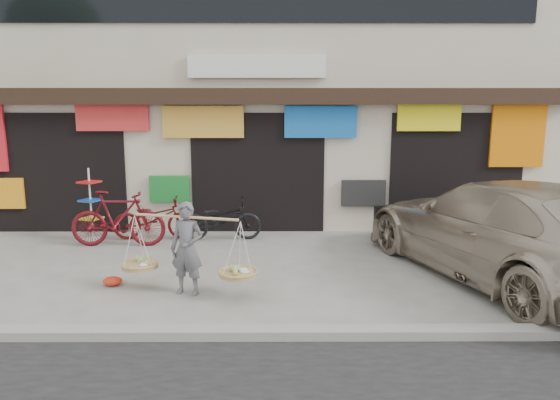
{
  "coord_description": "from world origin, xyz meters",
  "views": [
    {
      "loc": [
        0.46,
        -7.74,
        2.76
      ],
      "look_at": [
        0.49,
        0.9,
        1.2
      ],
      "focal_mm": 32.0,
      "sensor_mm": 36.0,
      "label": 1
    }
  ],
  "objects_px": {
    "street_vendor": "(187,253)",
    "bike_1": "(118,219)",
    "bike_2": "(221,219)",
    "suv": "(502,229)",
    "bike_0": "(154,218)",
    "display_rack": "(91,212)"
  },
  "relations": [
    {
      "from": "bike_0",
      "to": "street_vendor",
      "type": "bearing_deg",
      "value": -163.02
    },
    {
      "from": "bike_2",
      "to": "suv",
      "type": "bearing_deg",
      "value": -122.11
    },
    {
      "from": "suv",
      "to": "bike_1",
      "type": "bearing_deg",
      "value": -33.8
    },
    {
      "from": "suv",
      "to": "display_rack",
      "type": "relative_size",
      "value": 3.94
    },
    {
      "from": "street_vendor",
      "to": "suv",
      "type": "height_order",
      "value": "suv"
    },
    {
      "from": "bike_1",
      "to": "street_vendor",
      "type": "bearing_deg",
      "value": -145.33
    },
    {
      "from": "display_rack",
      "to": "street_vendor",
      "type": "bearing_deg",
      "value": -50.44
    },
    {
      "from": "bike_0",
      "to": "bike_1",
      "type": "distance_m",
      "value": 0.84
    },
    {
      "from": "bike_1",
      "to": "suv",
      "type": "bearing_deg",
      "value": -106.4
    },
    {
      "from": "bike_1",
      "to": "bike_2",
      "type": "xyz_separation_m",
      "value": [
        2.04,
        0.5,
        -0.13
      ]
    },
    {
      "from": "bike_0",
      "to": "display_rack",
      "type": "bearing_deg",
      "value": 91.12
    },
    {
      "from": "street_vendor",
      "to": "bike_1",
      "type": "xyz_separation_m",
      "value": [
        -1.9,
        2.7,
        -0.06
      ]
    },
    {
      "from": "bike_0",
      "to": "suv",
      "type": "relative_size",
      "value": 0.28
    },
    {
      "from": "bike_1",
      "to": "bike_2",
      "type": "height_order",
      "value": "bike_1"
    },
    {
      "from": "street_vendor",
      "to": "bike_2",
      "type": "bearing_deg",
      "value": 101.92
    },
    {
      "from": "suv",
      "to": "display_rack",
      "type": "xyz_separation_m",
      "value": [
        -7.65,
        2.44,
        -0.2
      ]
    },
    {
      "from": "suv",
      "to": "bike_0",
      "type": "bearing_deg",
      "value": -39.86
    },
    {
      "from": "bike_2",
      "to": "suv",
      "type": "distance_m",
      "value": 5.51
    },
    {
      "from": "bike_1",
      "to": "bike_0",
      "type": "bearing_deg",
      "value": -45.82
    },
    {
      "from": "bike_0",
      "to": "bike_2",
      "type": "relative_size",
      "value": 1.01
    },
    {
      "from": "suv",
      "to": "display_rack",
      "type": "bearing_deg",
      "value": -35.5
    },
    {
      "from": "street_vendor",
      "to": "display_rack",
      "type": "xyz_separation_m",
      "value": [
        -2.6,
        3.15,
        -0.01
      ]
    }
  ]
}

